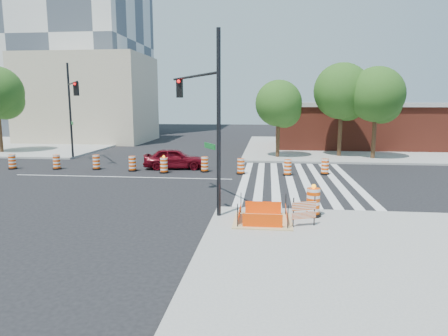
{
  "coord_description": "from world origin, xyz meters",
  "views": [
    {
      "loc": [
        9.15,
        -23.8,
        4.66
      ],
      "look_at": [
        6.98,
        -4.25,
        1.4
      ],
      "focal_mm": 32.0,
      "sensor_mm": 36.0,
      "label": 1
    }
  ],
  "objects": [
    {
      "name": "beige_midrise",
      "position": [
        -12.0,
        22.0,
        5.0
      ],
      "size": [
        14.0,
        10.0,
        10.0
      ],
      "primitive_type": "cube",
      "color": "#B9AA8D",
      "rests_on": "ground"
    },
    {
      "name": "median_drum_7",
      "position": [
        7.42,
        1.83,
        0.48
      ],
      "size": [
        0.6,
        0.6,
        1.02
      ],
      "color": "black",
      "rests_on": "ground"
    },
    {
      "name": "median_drum_2",
      "position": [
        -5.52,
        2.29,
        0.48
      ],
      "size": [
        0.6,
        0.6,
        1.02
      ],
      "color": "black",
      "rests_on": "ground"
    },
    {
      "name": "crosswalk_east",
      "position": [
        10.95,
        0.0,
        0.01
      ],
      "size": [
        6.75,
        13.5,
        0.01
      ],
      "color": "silver",
      "rests_on": "ground"
    },
    {
      "name": "excavation_pit",
      "position": [
        9.0,
        -9.0,
        0.22
      ],
      "size": [
        2.2,
        2.2,
        0.9
      ],
      "color": "tan",
      "rests_on": "ground"
    },
    {
      "name": "tree_north_c",
      "position": [
        10.0,
        9.53,
        4.33
      ],
      "size": [
        3.79,
        3.79,
        6.45
      ],
      "color": "#382314",
      "rests_on": "ground"
    },
    {
      "name": "signal_pole_se",
      "position": [
        6.44,
        -7.09,
        4.46
      ],
      "size": [
        2.95,
        4.76,
        7.26
      ],
      "rotation": [
        0.0,
        0.0,
        2.12
      ],
      "color": "black",
      "rests_on": "ground"
    },
    {
      "name": "lane_centerline",
      "position": [
        0.0,
        0.0,
        0.01
      ],
      "size": [
        14.0,
        0.12,
        0.01
      ],
      "primitive_type": "cube",
      "color": "silver",
      "rests_on": "ground"
    },
    {
      "name": "barricade",
      "position": [
        10.5,
        -9.46,
        0.76
      ],
      "size": [
        0.89,
        0.37,
        1.1
      ],
      "rotation": [
        0.0,
        0.0,
        0.36
      ],
      "color": "#E74704",
      "rests_on": "ground"
    },
    {
      "name": "median_drum_3",
      "position": [
        -2.72,
        2.5,
        0.48
      ],
      "size": [
        0.6,
        0.6,
        1.02
      ],
      "color": "black",
      "rests_on": "ground"
    },
    {
      "name": "median_drum_5",
      "position": [
        2.32,
        1.67,
        0.49
      ],
      "size": [
        0.6,
        0.6,
        1.18
      ],
      "color": "black",
      "rests_on": "ground"
    },
    {
      "name": "sidewalk_nw",
      "position": [
        -18.0,
        18.0,
        0.07
      ],
      "size": [
        22.0,
        22.0,
        0.15
      ],
      "primitive_type": "cube",
      "color": "gray",
      "rests_on": "ground"
    },
    {
      "name": "median_drum_6",
      "position": [
        4.94,
        2.4,
        0.48
      ],
      "size": [
        0.6,
        0.6,
        1.02
      ],
      "color": "black",
      "rests_on": "ground"
    },
    {
      "name": "median_drum_8",
      "position": [
        10.43,
        1.67,
        0.48
      ],
      "size": [
        0.6,
        0.6,
        1.02
      ],
      "color": "black",
      "rests_on": "ground"
    },
    {
      "name": "brick_storefront",
      "position": [
        18.0,
        18.0,
        2.32
      ],
      "size": [
        16.5,
        8.5,
        4.6
      ],
      "color": "maroon",
      "rests_on": "ground"
    },
    {
      "name": "median_drum_4",
      "position": [
        -0.01,
        2.17,
        0.48
      ],
      "size": [
        0.6,
        0.6,
        1.02
      ],
      "color": "black",
      "rests_on": "ground"
    },
    {
      "name": "tree_north_e",
      "position": [
        17.68,
        9.51,
        5.0
      ],
      "size": [
        4.38,
        4.38,
        7.45
      ],
      "color": "#382314",
      "rests_on": "ground"
    },
    {
      "name": "median_drum_9",
      "position": [
        12.85,
        2.27,
        0.48
      ],
      "size": [
        0.6,
        0.6,
        1.02
      ],
      "color": "black",
      "rests_on": "ground"
    },
    {
      "name": "pit_drum",
      "position": [
        10.98,
        -8.06,
        0.69
      ],
      "size": [
        0.66,
        0.66,
        1.3
      ],
      "color": "black",
      "rests_on": "ground"
    },
    {
      "name": "sidewalk_ne",
      "position": [
        18.0,
        18.0,
        0.07
      ],
      "size": [
        22.0,
        22.0,
        0.15
      ],
      "primitive_type": "cube",
      "color": "gray",
      "rests_on": "ground"
    },
    {
      "name": "red_coupe",
      "position": [
        2.63,
        3.45,
        0.73
      ],
      "size": [
        4.48,
        2.28,
        1.46
      ],
      "primitive_type": "imported",
      "rotation": [
        0.0,
        0.0,
        1.7
      ],
      "color": "#570711",
      "rests_on": "ground"
    },
    {
      "name": "median_drum_1",
      "position": [
        -8.67,
        2.05,
        0.48
      ],
      "size": [
        0.6,
        0.6,
        1.02
      ],
      "color": "black",
      "rests_on": "ground"
    },
    {
      "name": "tree_north_d",
      "position": [
        15.2,
        10.67,
        5.28
      ],
      "size": [
        4.63,
        4.63,
        7.87
      ],
      "color": "#382314",
      "rests_on": "ground"
    },
    {
      "name": "signal_pole_nw",
      "position": [
        -6.05,
        6.04,
        4.67
      ],
      "size": [
        3.23,
        4.9,
        7.6
      ],
      "rotation": [
        0.0,
        0.0,
        -1.0
      ],
      "color": "black",
      "rests_on": "ground"
    },
    {
      "name": "ground",
      "position": [
        0.0,
        0.0,
        0.0
      ],
      "size": [
        120.0,
        120.0,
        0.0
      ],
      "primitive_type": "plane",
      "color": "black",
      "rests_on": "ground"
    }
  ]
}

